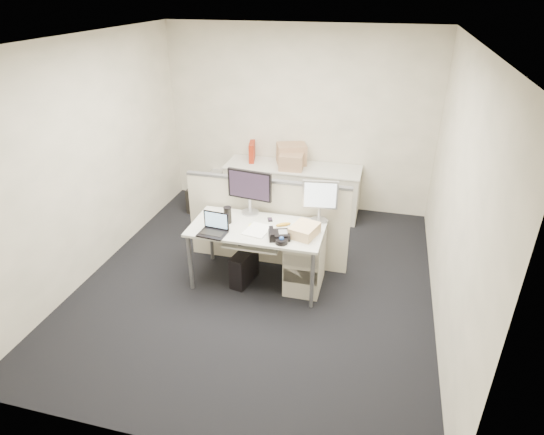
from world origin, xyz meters
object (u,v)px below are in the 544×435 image
(monitor_main, at_px, (250,192))
(desk_phone, at_px, (279,235))
(desk, at_px, (257,232))
(laptop, at_px, (212,225))

(monitor_main, bearing_deg, desk_phone, -38.56)
(desk_phone, bearing_deg, monitor_main, 114.37)
(desk, height_order, laptop, laptop)
(desk, distance_m, desk_phone, 0.36)
(laptop, relative_size, desk_phone, 1.33)
(monitor_main, distance_m, laptop, 0.67)
(laptop, xyz_separation_m, desk_phone, (0.72, 0.10, -0.08))
(desk, relative_size, desk_phone, 6.70)
(monitor_main, distance_m, desk_phone, 0.73)
(laptop, bearing_deg, monitor_main, 72.59)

